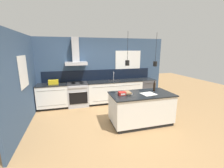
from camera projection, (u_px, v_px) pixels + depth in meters
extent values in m
plane|color=#A87F51|center=(113.00, 122.00, 4.55)|extent=(16.00, 16.00, 0.00)
cube|color=#354C6B|center=(99.00, 71.00, 6.16)|extent=(5.60, 0.06, 2.60)
cube|color=black|center=(99.00, 75.00, 6.16)|extent=(4.42, 0.02, 0.43)
cube|color=white|center=(128.00, 62.00, 6.38)|extent=(1.12, 0.01, 0.96)
cube|color=black|center=(128.00, 62.00, 6.38)|extent=(1.04, 0.01, 0.88)
cube|color=#B5B5BA|center=(76.00, 63.00, 5.60)|extent=(0.80, 0.46, 0.12)
cube|color=#B5B5BA|center=(75.00, 49.00, 5.57)|extent=(0.26, 0.20, 0.90)
cylinder|color=black|center=(128.00, 46.00, 3.86)|extent=(0.01, 0.01, 0.73)
cylinder|color=black|center=(127.00, 63.00, 3.95)|extent=(0.11, 0.11, 0.14)
sphere|color=#F9D18C|center=(127.00, 63.00, 3.95)|extent=(0.06, 0.06, 0.06)
cylinder|color=black|center=(156.00, 47.00, 4.14)|extent=(0.01, 0.01, 0.78)
cylinder|color=black|center=(155.00, 64.00, 4.24)|extent=(0.11, 0.11, 0.14)
sphere|color=#F9D18C|center=(155.00, 64.00, 4.24)|extent=(0.06, 0.06, 0.06)
cube|color=#354C6B|center=(24.00, 80.00, 4.28)|extent=(0.06, 3.80, 2.60)
cube|color=white|center=(23.00, 72.00, 4.09)|extent=(0.01, 0.76, 0.88)
cube|color=black|center=(23.00, 72.00, 4.09)|extent=(0.01, 0.68, 0.80)
cube|color=black|center=(54.00, 106.00, 5.67)|extent=(1.03, 0.56, 0.09)
cube|color=white|center=(53.00, 95.00, 5.54)|extent=(1.06, 0.62, 0.79)
cube|color=gray|center=(51.00, 90.00, 5.19)|extent=(0.93, 0.01, 0.01)
cube|color=gray|center=(53.00, 105.00, 5.31)|extent=(0.93, 0.01, 0.01)
cube|color=black|center=(52.00, 85.00, 5.45)|extent=(1.08, 0.64, 0.03)
cube|color=black|center=(114.00, 101.00, 6.30)|extent=(2.13, 0.56, 0.09)
cube|color=white|center=(115.00, 91.00, 6.17)|extent=(2.20, 0.62, 0.79)
cube|color=gray|center=(117.00, 86.00, 5.82)|extent=(1.94, 0.01, 0.01)
cube|color=gray|center=(117.00, 99.00, 5.94)|extent=(1.94, 0.01, 0.01)
cube|color=black|center=(115.00, 81.00, 6.08)|extent=(2.22, 0.64, 0.03)
cube|color=#262628|center=(114.00, 81.00, 6.13)|extent=(0.48, 0.34, 0.01)
cylinder|color=#B5B5BA|center=(114.00, 76.00, 6.21)|extent=(0.02, 0.02, 0.33)
sphere|color=#B5B5BA|center=(114.00, 72.00, 6.18)|extent=(0.03, 0.03, 0.03)
cylinder|color=#B5B5BA|center=(114.00, 73.00, 6.12)|extent=(0.02, 0.12, 0.02)
cube|color=#B5B5BA|center=(78.00, 95.00, 5.80)|extent=(0.76, 0.62, 0.87)
cube|color=black|center=(79.00, 98.00, 5.51)|extent=(0.66, 0.02, 0.44)
cylinder|color=#B5B5BA|center=(78.00, 92.00, 5.43)|extent=(0.57, 0.02, 0.02)
cube|color=#B5B5BA|center=(78.00, 87.00, 5.41)|extent=(0.66, 0.02, 0.07)
cube|color=#2D2D30|center=(77.00, 83.00, 5.69)|extent=(0.76, 0.60, 0.04)
cylinder|color=black|center=(73.00, 83.00, 5.75)|extent=(0.17, 0.17, 0.00)
cylinder|color=black|center=(81.00, 82.00, 5.83)|extent=(0.17, 0.17, 0.00)
cylinder|color=black|center=(73.00, 84.00, 5.55)|extent=(0.17, 0.17, 0.00)
cylinder|color=black|center=(82.00, 83.00, 5.63)|extent=(0.17, 0.17, 0.00)
cube|color=#4C4C51|center=(146.00, 89.00, 6.56)|extent=(0.63, 0.62, 0.89)
cube|color=black|center=(146.00, 79.00, 6.45)|extent=(0.63, 0.62, 0.02)
cylinder|color=#4C4C51|center=(150.00, 83.00, 6.16)|extent=(0.47, 0.02, 0.02)
cube|color=black|center=(140.00, 121.00, 4.49)|extent=(1.67, 0.87, 0.09)
cube|color=white|center=(141.00, 107.00, 4.39)|extent=(1.74, 0.91, 0.79)
cube|color=black|center=(142.00, 94.00, 4.30)|extent=(1.79, 0.96, 0.03)
cylinder|color=black|center=(154.00, 87.00, 4.55)|extent=(0.07, 0.07, 0.25)
cylinder|color=black|center=(154.00, 82.00, 4.51)|extent=(0.03, 0.03, 0.06)
cylinder|color=#262628|center=(155.00, 81.00, 4.51)|extent=(0.03, 0.03, 0.01)
cube|color=silver|center=(127.00, 93.00, 4.27)|extent=(0.22, 0.28, 0.03)
cube|color=olive|center=(127.00, 92.00, 4.25)|extent=(0.19, 0.32, 0.03)
cube|color=red|center=(122.00, 93.00, 4.15)|extent=(0.20, 0.16, 0.09)
cube|color=white|center=(123.00, 94.00, 4.07)|extent=(0.12, 0.01, 0.05)
cube|color=silver|center=(148.00, 94.00, 4.26)|extent=(0.43, 0.40, 0.01)
cube|color=gold|center=(53.00, 82.00, 5.45)|extent=(0.34, 0.18, 0.16)
cylinder|color=black|center=(53.00, 79.00, 5.43)|extent=(0.20, 0.02, 0.02)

